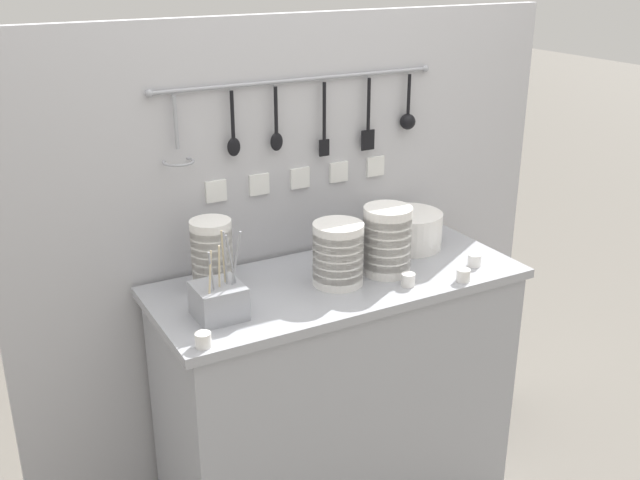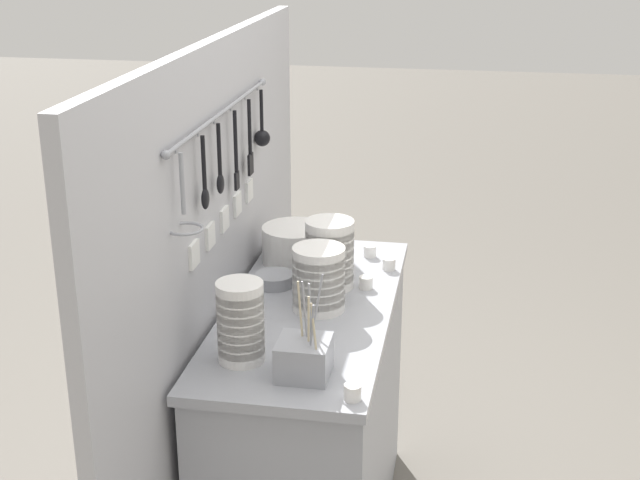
{
  "view_description": "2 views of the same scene",
  "coord_description": "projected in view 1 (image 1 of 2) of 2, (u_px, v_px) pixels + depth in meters",
  "views": [
    {
      "loc": [
        -1.12,
        -1.9,
        1.89
      ],
      "look_at": [
        -0.06,
        0.01,
        1.03
      ],
      "focal_mm": 42.0,
      "sensor_mm": 36.0,
      "label": 1
    },
    {
      "loc": [
        -2.48,
        -0.47,
        2.04
      ],
      "look_at": [
        0.0,
        -0.03,
        1.11
      ],
      "focal_mm": 50.0,
      "sensor_mm": 36.0,
      "label": 2
    }
  ],
  "objects": [
    {
      "name": "bowl_stack_wide_centre",
      "position": [
        387.0,
        240.0,
        2.42
      ],
      "size": [
        0.16,
        0.16,
        0.23
      ],
      "color": "white",
      "rests_on": "counter"
    },
    {
      "name": "steel_mixing_bowl",
      "position": [
        352.0,
        250.0,
        2.59
      ],
      "size": [
        0.13,
        0.13,
        0.04
      ],
      "color": "#93969E",
      "rests_on": "counter"
    },
    {
      "name": "cup_edge_far",
      "position": [
        474.0,
        260.0,
        2.5
      ],
      "size": [
        0.04,
        0.04,
        0.04
      ],
      "color": "white",
      "rests_on": "counter"
    },
    {
      "name": "bowl_stack_tall_left",
      "position": [
        338.0,
        254.0,
        2.34
      ],
      "size": [
        0.16,
        0.16,
        0.2
      ],
      "color": "white",
      "rests_on": "counter"
    },
    {
      "name": "bowl_stack_back_corner",
      "position": [
        212.0,
        255.0,
        2.3
      ],
      "size": [
        0.13,
        0.13,
        0.23
      ],
      "color": "white",
      "rests_on": "counter"
    },
    {
      "name": "cutlery_caddy",
      "position": [
        219.0,
        300.0,
        2.15
      ],
      "size": [
        0.14,
        0.14,
        0.27
      ],
      "color": "#93969E",
      "rests_on": "counter"
    },
    {
      "name": "back_wall",
      "position": [
        298.0,
        259.0,
        2.67
      ],
      "size": [
        2.01,
        0.11,
        1.7
      ],
      "color": "#B2B2B7",
      "rests_on": "ground"
    },
    {
      "name": "cup_front_right",
      "position": [
        463.0,
        275.0,
        2.39
      ],
      "size": [
        0.04,
        0.04,
        0.04
      ],
      "color": "white",
      "rests_on": "counter"
    },
    {
      "name": "counter",
      "position": [
        337.0,
        396.0,
        2.58
      ],
      "size": [
        1.21,
        0.51,
        0.89
      ],
      "color": "#9EA0A8",
      "rests_on": "ground"
    },
    {
      "name": "plate_stack",
      "position": [
        409.0,
        230.0,
        2.65
      ],
      "size": [
        0.23,
        0.23,
        0.13
      ],
      "color": "white",
      "rests_on": "counter"
    },
    {
      "name": "cup_edge_near",
      "position": [
        203.0,
        340.0,
        2.0
      ],
      "size": [
        0.04,
        0.04,
        0.04
      ],
      "color": "white",
      "rests_on": "counter"
    },
    {
      "name": "cup_back_left",
      "position": [
        408.0,
        280.0,
        2.36
      ],
      "size": [
        0.04,
        0.04,
        0.04
      ],
      "color": "white",
      "rests_on": "counter"
    }
  ]
}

